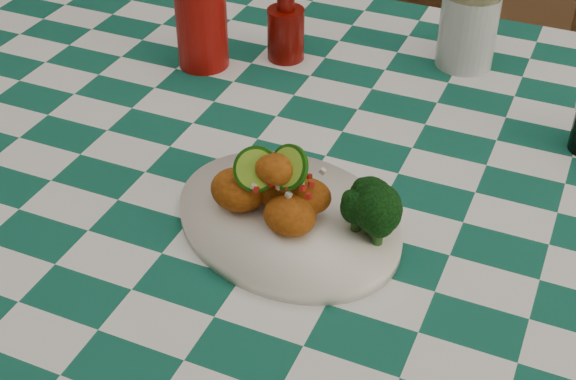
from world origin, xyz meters
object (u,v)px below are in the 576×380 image
at_px(fried_chicken_pile, 278,184).
at_px(red_tumbler, 202,24).
at_px(ketchup_bottle, 286,21).
at_px(mason_jar, 468,26).
at_px(wooden_chair_left, 331,61).
at_px(plate, 288,220).
at_px(dining_table, 319,350).

relative_size(fried_chicken_pile, red_tumbler, 0.93).
relative_size(fried_chicken_pile, ketchup_bottle, 1.01).
xyz_separation_m(mason_jar, wooden_chair_left, (-0.38, 0.42, -0.35)).
xyz_separation_m(red_tumbler, wooden_chair_left, (0.00, 0.59, -0.36)).
xyz_separation_m(fried_chicken_pile, wooden_chair_left, (-0.27, 0.91, -0.34)).
distance_m(red_tumbler, ketchup_bottle, 0.13).
height_order(mason_jar, wooden_chair_left, wooden_chair_left).
xyz_separation_m(ketchup_bottle, wooden_chair_left, (-0.11, 0.52, -0.35)).
bearing_deg(plate, red_tumbler, 131.86).
distance_m(mason_jar, wooden_chair_left, 0.67).
height_order(plate, mason_jar, mason_jar).
distance_m(dining_table, wooden_chair_left, 0.81).
xyz_separation_m(plate, fried_chicken_pile, (-0.01, 0.00, 0.05)).
bearing_deg(red_tumbler, mason_jar, 23.64).
distance_m(plate, fried_chicken_pile, 0.05).
xyz_separation_m(ketchup_bottle, mason_jar, (0.27, 0.09, 0.00)).
bearing_deg(mason_jar, dining_table, -108.23).
height_order(fried_chicken_pile, wooden_chair_left, wooden_chair_left).
bearing_deg(red_tumbler, dining_table, -30.70).
xyz_separation_m(plate, mason_jar, (0.10, 0.49, 0.06)).
relative_size(dining_table, plate, 5.58).
bearing_deg(ketchup_bottle, plate, -66.04).
distance_m(fried_chicken_pile, wooden_chair_left, 1.01).
bearing_deg(plate, wooden_chair_left, 107.31).
distance_m(dining_table, fried_chicken_pile, 0.48).
bearing_deg(mason_jar, ketchup_bottle, -160.63).
height_order(plate, red_tumbler, red_tumbler).
height_order(dining_table, plate, plate).
bearing_deg(mason_jar, wooden_chair_left, 131.92).
height_order(dining_table, fried_chicken_pile, fried_chicken_pile).
relative_size(ketchup_bottle, mason_jar, 0.99).
bearing_deg(red_tumbler, plate, -48.14).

